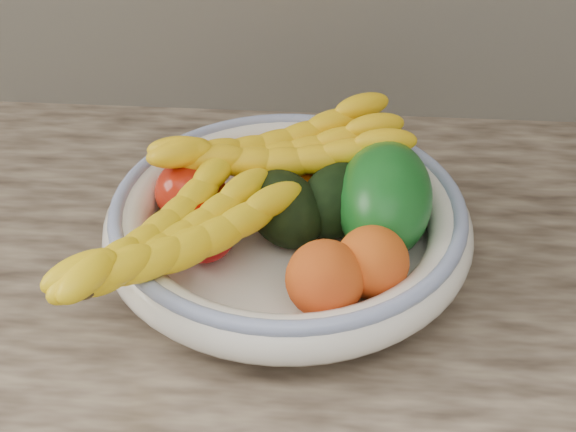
# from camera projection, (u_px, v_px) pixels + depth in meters

# --- Properties ---
(fruit_bowl) EXTENTS (0.39, 0.39, 0.08)m
(fruit_bowl) POSITION_uv_depth(u_px,v_px,m) (288.00, 225.00, 0.93)
(fruit_bowl) COLOR white
(fruit_bowl) RESTS_ON kitchen_counter
(clementine_back_left) EXTENTS (0.07, 0.07, 0.05)m
(clementine_back_left) POSITION_uv_depth(u_px,v_px,m) (256.00, 165.00, 1.01)
(clementine_back_left) COLOR #E25304
(clementine_back_left) RESTS_ON fruit_bowl
(clementine_back_right) EXTENTS (0.06, 0.06, 0.04)m
(clementine_back_right) POSITION_uv_depth(u_px,v_px,m) (324.00, 162.00, 1.02)
(clementine_back_right) COLOR #FF5705
(clementine_back_right) RESTS_ON fruit_bowl
(clementine_back_mid) EXTENTS (0.06, 0.06, 0.04)m
(clementine_back_mid) POSITION_uv_depth(u_px,v_px,m) (303.00, 189.00, 0.98)
(clementine_back_mid) COLOR #E35A04
(clementine_back_mid) RESTS_ON fruit_bowl
(clementine_extra) EXTENTS (0.05, 0.05, 0.05)m
(clementine_extra) POSITION_uv_depth(u_px,v_px,m) (303.00, 178.00, 0.99)
(clementine_extra) COLOR #F26005
(clementine_extra) RESTS_ON fruit_bowl
(tomato_left) EXTENTS (0.08, 0.08, 0.07)m
(tomato_left) POSITION_uv_depth(u_px,v_px,m) (190.00, 191.00, 0.96)
(tomato_left) COLOR #B41E0D
(tomato_left) RESTS_ON fruit_bowl
(tomato_near_left) EXTENTS (0.07, 0.07, 0.06)m
(tomato_near_left) POSITION_uv_depth(u_px,v_px,m) (203.00, 232.00, 0.90)
(tomato_near_left) COLOR #A60001
(tomato_near_left) RESTS_ON fruit_bowl
(avocado_center) EXTENTS (0.12, 0.13, 0.07)m
(avocado_center) POSITION_uv_depth(u_px,v_px,m) (285.00, 209.00, 0.93)
(avocado_center) COLOR black
(avocado_center) RESTS_ON fruit_bowl
(avocado_right) EXTENTS (0.12, 0.13, 0.08)m
(avocado_right) POSITION_uv_depth(u_px,v_px,m) (339.00, 199.00, 0.94)
(avocado_right) COLOR black
(avocado_right) RESTS_ON fruit_bowl
(green_mango) EXTENTS (0.13, 0.15, 0.13)m
(green_mango) POSITION_uv_depth(u_px,v_px,m) (384.00, 199.00, 0.92)
(green_mango) COLOR #0F5418
(green_mango) RESTS_ON fruit_bowl
(peach_front) EXTENTS (0.08, 0.08, 0.08)m
(peach_front) POSITION_uv_depth(u_px,v_px,m) (325.00, 279.00, 0.84)
(peach_front) COLOR orange
(peach_front) RESTS_ON fruit_bowl
(peach_right) EXTENTS (0.10, 0.10, 0.07)m
(peach_right) POSITION_uv_depth(u_px,v_px,m) (372.00, 262.00, 0.85)
(peach_right) COLOR orange
(peach_right) RESTS_ON fruit_bowl
(banana_bunch_back) EXTENTS (0.32, 0.20, 0.09)m
(banana_bunch_back) POSITION_uv_depth(u_px,v_px,m) (279.00, 157.00, 0.97)
(banana_bunch_back) COLOR yellow
(banana_bunch_back) RESTS_ON fruit_bowl
(banana_bunch_front) EXTENTS (0.27, 0.31, 0.08)m
(banana_bunch_front) POSITION_uv_depth(u_px,v_px,m) (171.00, 245.00, 0.85)
(banana_bunch_front) COLOR yellow
(banana_bunch_front) RESTS_ON fruit_bowl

